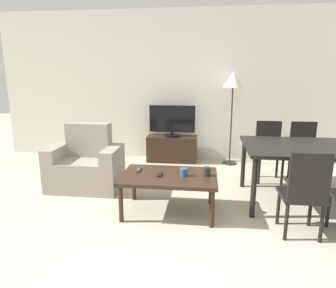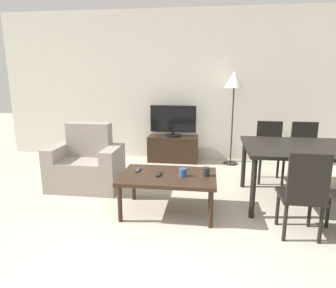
% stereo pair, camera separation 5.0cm
% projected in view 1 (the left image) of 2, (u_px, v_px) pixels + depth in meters
% --- Properties ---
extents(ground_plane, '(18.00, 18.00, 0.00)m').
position_uv_depth(ground_plane, '(162.00, 260.00, 2.60)').
color(ground_plane, '#B2A893').
extents(wall_back, '(7.09, 0.06, 2.70)m').
position_uv_depth(wall_back, '(187.00, 87.00, 5.48)').
color(wall_back, silver).
rests_on(wall_back, ground_plane).
extents(armchair, '(0.98, 0.60, 0.90)m').
position_uv_depth(armchair, '(86.00, 166.00, 4.18)').
color(armchair, gray).
rests_on(armchair, ground_plane).
extents(tv_stand, '(0.90, 0.38, 0.47)m').
position_uv_depth(tv_stand, '(172.00, 149.00, 5.51)').
color(tv_stand, black).
rests_on(tv_stand, ground_plane).
extents(tv, '(0.82, 0.29, 0.56)m').
position_uv_depth(tv, '(172.00, 121.00, 5.39)').
color(tv, black).
rests_on(tv, tv_stand).
extents(coffee_table, '(1.08, 0.71, 0.46)m').
position_uv_depth(coffee_table, '(169.00, 179.00, 3.41)').
color(coffee_table, black).
rests_on(coffee_table, ground_plane).
extents(dining_table, '(1.44, 1.07, 0.73)m').
position_uv_depth(dining_table, '(305.00, 152.00, 3.61)').
color(dining_table, black).
rests_on(dining_table, ground_plane).
extents(dining_chair_near, '(0.40, 0.40, 0.88)m').
position_uv_depth(dining_chair_near, '(304.00, 191.00, 2.86)').
color(dining_chair_near, black).
rests_on(dining_chair_near, ground_plane).
extents(dining_chair_far, '(0.40, 0.40, 0.88)m').
position_uv_depth(dining_chair_far, '(304.00, 149.00, 4.43)').
color(dining_chair_far, black).
rests_on(dining_chair_far, ground_plane).
extents(dining_chair_far_left, '(0.40, 0.40, 0.88)m').
position_uv_depth(dining_chair_far_left, '(269.00, 148.00, 4.50)').
color(dining_chair_far_left, black).
rests_on(dining_chair_far_left, ground_plane).
extents(floor_lamp, '(0.33, 0.33, 1.62)m').
position_uv_depth(floor_lamp, '(233.00, 84.00, 5.07)').
color(floor_lamp, black).
rests_on(floor_lamp, ground_plane).
extents(remote_primary, '(0.04, 0.15, 0.02)m').
position_uv_depth(remote_primary, '(160.00, 174.00, 3.40)').
color(remote_primary, black).
rests_on(remote_primary, coffee_table).
extents(remote_secondary, '(0.04, 0.15, 0.02)m').
position_uv_depth(remote_secondary, '(139.00, 170.00, 3.55)').
color(remote_secondary, '#38383D').
rests_on(remote_secondary, coffee_table).
extents(cup_white_near, '(0.09, 0.09, 0.09)m').
position_uv_depth(cup_white_near, '(184.00, 172.00, 3.35)').
color(cup_white_near, navy).
rests_on(cup_white_near, coffee_table).
extents(cup_colored_far, '(0.08, 0.08, 0.10)m').
position_uv_depth(cup_colored_far, '(207.00, 171.00, 3.37)').
color(cup_colored_far, black).
rests_on(cup_colored_far, coffee_table).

